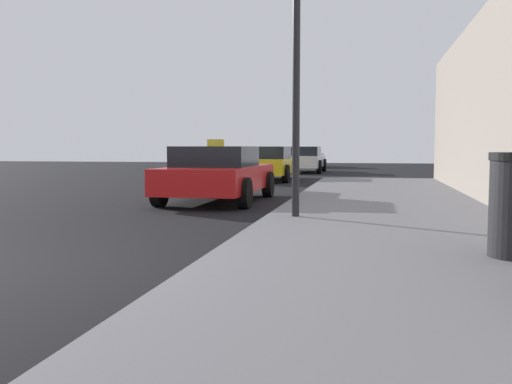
{
  "coord_description": "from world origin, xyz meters",
  "views": [
    {
      "loc": [
        3.66,
        -4.95,
        1.26
      ],
      "look_at": [
        2.37,
        1.48,
        0.74
      ],
      "focal_mm": 40.23,
      "sensor_mm": 36.0,
      "label": 1
    }
  ],
  "objects_px": {
    "car_yellow": "(267,163)",
    "car_green": "(307,157)",
    "car_red": "(218,174)",
    "car_white": "(304,159)",
    "street_lamp": "(297,27)"
  },
  "relations": [
    {
      "from": "car_yellow",
      "to": "car_white",
      "type": "height_order",
      "value": "same"
    },
    {
      "from": "car_green",
      "to": "street_lamp",
      "type": "bearing_deg",
      "value": -84.13
    },
    {
      "from": "car_yellow",
      "to": "car_white",
      "type": "xyz_separation_m",
      "value": [
        0.6,
        6.97,
        -0.0
      ]
    },
    {
      "from": "car_red",
      "to": "car_yellow",
      "type": "height_order",
      "value": "car_red"
    },
    {
      "from": "street_lamp",
      "to": "car_red",
      "type": "xyz_separation_m",
      "value": [
        -2.26,
        3.61,
        -2.48
      ]
    },
    {
      "from": "car_red",
      "to": "car_green",
      "type": "xyz_separation_m",
      "value": [
        -0.48,
        23.06,
        -0.0
      ]
    },
    {
      "from": "car_yellow",
      "to": "car_green",
      "type": "xyz_separation_m",
      "value": [
        -0.1,
        14.55,
        -0.0
      ]
    },
    {
      "from": "street_lamp",
      "to": "car_green",
      "type": "bearing_deg",
      "value": 95.87
    },
    {
      "from": "car_white",
      "to": "car_green",
      "type": "xyz_separation_m",
      "value": [
        -0.69,
        7.57,
        0.0
      ]
    },
    {
      "from": "car_yellow",
      "to": "car_red",
      "type": "bearing_deg",
      "value": -87.43
    },
    {
      "from": "car_green",
      "to": "car_white",
      "type": "bearing_deg",
      "value": -84.77
    },
    {
      "from": "car_red",
      "to": "car_white",
      "type": "relative_size",
      "value": 0.97
    },
    {
      "from": "street_lamp",
      "to": "car_green",
      "type": "height_order",
      "value": "street_lamp"
    },
    {
      "from": "car_red",
      "to": "car_white",
      "type": "distance_m",
      "value": 15.49
    },
    {
      "from": "car_yellow",
      "to": "car_green",
      "type": "distance_m",
      "value": 14.55
    }
  ]
}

